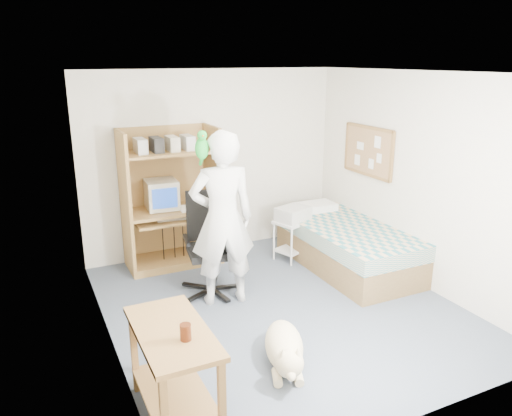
{
  "coord_description": "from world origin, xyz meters",
  "views": [
    {
      "loc": [
        -2.38,
        -4.34,
        2.63
      ],
      "look_at": [
        -0.12,
        0.39,
        1.05
      ],
      "focal_mm": 35.0,
      "sensor_mm": 36.0,
      "label": 1
    }
  ],
  "objects_px": {
    "side_desk": "(174,361)",
    "person": "(222,219)",
    "printer_cart": "(293,233)",
    "office_chair": "(210,257)",
    "dog": "(285,348)",
    "computer_hutch": "(171,203)",
    "bed": "(347,246)"
  },
  "relations": [
    {
      "from": "side_desk",
      "to": "person",
      "type": "xyz_separation_m",
      "value": [
        1.05,
        1.62,
        0.47
      ]
    },
    {
      "from": "person",
      "to": "printer_cart",
      "type": "bearing_deg",
      "value": -140.77
    },
    {
      "from": "office_chair",
      "to": "side_desk",
      "type": "bearing_deg",
      "value": -107.76
    },
    {
      "from": "side_desk",
      "to": "dog",
      "type": "xyz_separation_m",
      "value": [
        1.07,
        0.24,
        -0.32
      ]
    },
    {
      "from": "computer_hutch",
      "to": "bed",
      "type": "relative_size",
      "value": 0.89
    },
    {
      "from": "computer_hutch",
      "to": "office_chair",
      "type": "bearing_deg",
      "value": -81.05
    },
    {
      "from": "dog",
      "to": "computer_hutch",
      "type": "bearing_deg",
      "value": 116.81
    },
    {
      "from": "bed",
      "to": "computer_hutch",
      "type": "bearing_deg",
      "value": 150.71
    },
    {
      "from": "office_chair",
      "to": "printer_cart",
      "type": "height_order",
      "value": "office_chair"
    },
    {
      "from": "bed",
      "to": "person",
      "type": "bearing_deg",
      "value": -173.89
    },
    {
      "from": "bed",
      "to": "person",
      "type": "distance_m",
      "value": 1.94
    },
    {
      "from": "office_chair",
      "to": "dog",
      "type": "height_order",
      "value": "office_chair"
    },
    {
      "from": "person",
      "to": "printer_cart",
      "type": "xyz_separation_m",
      "value": [
        1.3,
        0.74,
        -0.6
      ]
    },
    {
      "from": "printer_cart",
      "to": "office_chair",
      "type": "bearing_deg",
      "value": 177.56
    },
    {
      "from": "printer_cart",
      "to": "bed",
      "type": "bearing_deg",
      "value": -67.34
    },
    {
      "from": "bed",
      "to": "printer_cart",
      "type": "relative_size",
      "value": 3.63
    },
    {
      "from": "person",
      "to": "dog",
      "type": "xyz_separation_m",
      "value": [
        0.02,
        -1.38,
        -0.79
      ]
    },
    {
      "from": "computer_hutch",
      "to": "dog",
      "type": "xyz_separation_m",
      "value": [
        0.22,
        -2.7,
        -0.65
      ]
    },
    {
      "from": "computer_hutch",
      "to": "side_desk",
      "type": "height_order",
      "value": "computer_hutch"
    },
    {
      "from": "bed",
      "to": "side_desk",
      "type": "bearing_deg",
      "value": -147.5
    },
    {
      "from": "office_chair",
      "to": "printer_cart",
      "type": "bearing_deg",
      "value": 27.28
    },
    {
      "from": "computer_hutch",
      "to": "person",
      "type": "height_order",
      "value": "person"
    },
    {
      "from": "person",
      "to": "side_desk",
      "type": "bearing_deg",
      "value": 66.92
    },
    {
      "from": "person",
      "to": "dog",
      "type": "relative_size",
      "value": 1.93
    },
    {
      "from": "side_desk",
      "to": "person",
      "type": "bearing_deg",
      "value": 57.17
    },
    {
      "from": "dog",
      "to": "office_chair",
      "type": "bearing_deg",
      "value": 114.24
    },
    {
      "from": "bed",
      "to": "side_desk",
      "type": "distance_m",
      "value": 3.39
    },
    {
      "from": "office_chair",
      "to": "person",
      "type": "bearing_deg",
      "value": -73.09
    },
    {
      "from": "printer_cart",
      "to": "side_desk",
      "type": "bearing_deg",
      "value": -154.85
    },
    {
      "from": "printer_cart",
      "to": "dog",
      "type": "bearing_deg",
      "value": -141.09
    },
    {
      "from": "bed",
      "to": "person",
      "type": "relative_size",
      "value": 1.05
    },
    {
      "from": "bed",
      "to": "dog",
      "type": "xyz_separation_m",
      "value": [
        -1.78,
        -1.58,
        -0.12
      ]
    }
  ]
}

